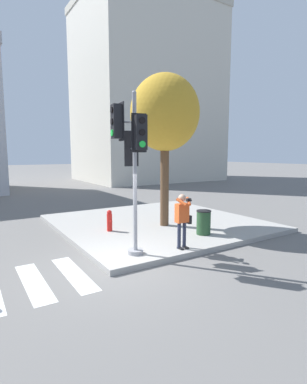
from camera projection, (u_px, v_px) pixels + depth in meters
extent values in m
plane|color=slate|center=(119.00, 267.00, 8.16)|extent=(160.00, 160.00, 0.00)
cube|color=#9E9B96|center=(157.00, 223.00, 12.94)|extent=(8.00, 8.00, 0.17)
cube|color=silver|center=(74.00, 273.00, 7.69)|extent=(0.49, 2.60, 0.01)
cube|color=silver|center=(34.00, 282.00, 7.17)|extent=(0.49, 2.60, 0.01)
cylinder|color=#939399|center=(135.00, 252.00, 8.69)|extent=(0.46, 0.46, 0.12)
cylinder|color=#939399|center=(135.00, 175.00, 8.40)|extent=(0.12, 0.12, 4.37)
sphere|color=#939399|center=(134.00, 93.00, 8.12)|extent=(0.13, 0.13, 0.13)
cylinder|color=#939399|center=(133.00, 149.00, 8.52)|extent=(0.13, 0.34, 0.05)
cube|color=black|center=(130.00, 149.00, 8.80)|extent=(0.35, 0.31, 0.90)
cube|color=black|center=(131.00, 149.00, 8.67)|extent=(0.41, 0.13, 1.02)
cylinder|color=black|center=(129.00, 139.00, 8.88)|extent=(0.17, 0.07, 0.17)
cylinder|color=black|center=(129.00, 149.00, 8.92)|extent=(0.17, 0.07, 0.17)
cylinder|color=green|center=(129.00, 159.00, 8.96)|extent=(0.17, 0.07, 0.17)
cylinder|color=#939399|center=(137.00, 133.00, 8.05)|extent=(0.11, 0.34, 0.05)
cube|color=black|center=(141.00, 133.00, 7.79)|extent=(0.34, 0.29, 0.90)
cube|color=black|center=(139.00, 133.00, 7.91)|extent=(0.42, 0.10, 1.02)
cylinder|color=black|center=(142.00, 120.00, 7.62)|extent=(0.17, 0.06, 0.17)
cylinder|color=black|center=(142.00, 132.00, 7.66)|extent=(0.17, 0.06, 0.17)
cylinder|color=green|center=(142.00, 144.00, 7.70)|extent=(0.17, 0.06, 0.17)
cylinder|color=#939399|center=(127.00, 122.00, 8.12)|extent=(0.34, 0.09, 0.05)
cube|color=black|center=(117.00, 122.00, 8.00)|extent=(0.27, 0.33, 0.90)
cube|color=black|center=(121.00, 122.00, 8.06)|extent=(0.08, 0.42, 1.02)
cylinder|color=black|center=(112.00, 110.00, 7.91)|extent=(0.05, 0.17, 0.17)
cylinder|color=black|center=(112.00, 121.00, 7.94)|extent=(0.05, 0.17, 0.17)
cylinder|color=green|center=(112.00, 133.00, 7.98)|extent=(0.05, 0.17, 0.17)
cube|color=black|center=(180.00, 248.00, 9.11)|extent=(0.09, 0.24, 0.05)
cube|color=black|center=(185.00, 247.00, 9.22)|extent=(0.09, 0.24, 0.05)
cylinder|color=#282D42|center=(179.00, 236.00, 9.11)|extent=(0.11, 0.11, 0.81)
cylinder|color=#282D42|center=(184.00, 235.00, 9.22)|extent=(0.11, 0.11, 0.81)
cube|color=#E55623|center=(182.00, 213.00, 9.08)|extent=(0.40, 0.22, 0.58)
sphere|color=tan|center=(182.00, 198.00, 9.02)|extent=(0.23, 0.23, 0.23)
cube|color=black|center=(189.00, 200.00, 8.76)|extent=(0.12, 0.10, 0.09)
cylinder|color=black|center=(190.00, 200.00, 8.70)|extent=(0.06, 0.08, 0.06)
cylinder|color=#E55623|center=(181.00, 202.00, 8.84)|extent=(0.23, 0.35, 0.23)
cylinder|color=#E55623|center=(189.00, 201.00, 8.99)|extent=(0.23, 0.35, 0.23)
cube|color=black|center=(189.00, 219.00, 9.27)|extent=(0.10, 0.20, 0.26)
cylinder|color=brown|center=(165.00, 182.00, 11.93)|extent=(0.34, 0.34, 3.52)
ellipsoid|color=#BC8E28|center=(165.00, 113.00, 11.59)|extent=(2.69, 2.69, 2.96)
cylinder|color=red|center=(110.00, 222.00, 11.21)|extent=(0.20, 0.20, 0.65)
sphere|color=red|center=(109.00, 212.00, 11.16)|extent=(0.18, 0.18, 0.18)
cylinder|color=red|center=(111.00, 221.00, 11.09)|extent=(0.09, 0.06, 0.09)
cylinder|color=#234728|center=(204.00, 223.00, 10.75)|extent=(0.50, 0.50, 0.83)
cylinder|color=black|center=(204.00, 211.00, 10.69)|extent=(0.53, 0.53, 0.04)
cube|color=beige|center=(147.00, 98.00, 34.47)|extent=(14.57, 11.69, 18.76)
cube|color=#B2AD9E|center=(147.00, 7.00, 33.21)|extent=(14.77, 11.89, 0.80)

